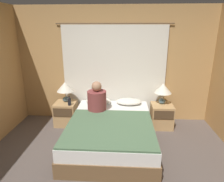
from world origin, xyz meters
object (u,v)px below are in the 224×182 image
(nightstand_right, at_px, (162,116))
(beer_bottle_on_left_stand, at_px, (69,102))
(bed, at_px, (111,132))
(pillow_right, at_px, (129,102))
(person_left_in_bed, at_px, (97,99))
(pillow_left, at_px, (98,101))
(nightstand_left, at_px, (66,113))
(lamp_left, at_px, (65,88))
(lamp_right, at_px, (163,89))

(nightstand_right, relative_size, beer_bottle_on_left_stand, 2.48)
(bed, bearing_deg, nightstand_right, 34.19)
(pillow_right, xyz_separation_m, person_left_in_bed, (-0.63, -0.38, 0.18))
(pillow_left, bearing_deg, beer_bottle_on_left_stand, -158.66)
(nightstand_left, relative_size, beer_bottle_on_left_stand, 2.48)
(nightstand_right, height_order, pillow_right, pillow_right)
(lamp_left, relative_size, pillow_right, 0.81)
(nightstand_left, distance_m, lamp_right, 2.15)
(pillow_left, relative_size, beer_bottle_on_left_stand, 2.70)
(lamp_left, relative_size, person_left_in_bed, 0.74)
(pillow_left, bearing_deg, lamp_left, -179.05)
(nightstand_right, xyz_separation_m, lamp_left, (-2.07, 0.08, 0.57))
(nightstand_left, xyz_separation_m, beer_bottle_on_left_stand, (0.13, -0.13, 0.33))
(bed, relative_size, person_left_in_bed, 3.34)
(pillow_right, distance_m, beer_bottle_on_left_stand, 1.25)
(lamp_right, bearing_deg, nightstand_right, -90.00)
(nightstand_right, relative_size, person_left_in_bed, 0.84)
(beer_bottle_on_left_stand, bearing_deg, lamp_right, 6.24)
(bed, height_order, person_left_in_bed, person_left_in_bed)
(bed, xyz_separation_m, nightstand_right, (1.04, 0.70, 0.02))
(pillow_right, bearing_deg, lamp_left, -179.51)
(pillow_right, xyz_separation_m, beer_bottle_on_left_stand, (-1.23, -0.22, 0.05))
(pillow_left, distance_m, person_left_in_bed, 0.42)
(beer_bottle_on_left_stand, bearing_deg, pillow_left, 21.34)
(lamp_left, distance_m, beer_bottle_on_left_stand, 0.35)
(lamp_right, distance_m, pillow_right, 0.77)
(bed, xyz_separation_m, pillow_left, (-0.33, 0.79, 0.30))
(bed, height_order, nightstand_right, nightstand_right)
(lamp_right, bearing_deg, pillow_left, 179.51)
(lamp_left, relative_size, pillow_left, 0.81)
(nightstand_left, relative_size, lamp_right, 1.14)
(pillow_right, bearing_deg, lamp_right, -0.95)
(lamp_left, height_order, lamp_right, same)
(person_left_in_bed, bearing_deg, lamp_left, 153.05)
(bed, xyz_separation_m, lamp_left, (-1.04, 0.78, 0.59))
(lamp_left, bearing_deg, beer_bottle_on_left_stand, -57.85)
(bed, bearing_deg, beer_bottle_on_left_stand, 147.76)
(nightstand_right, height_order, pillow_left, pillow_left)
(nightstand_left, height_order, lamp_right, lamp_right)
(person_left_in_bed, bearing_deg, nightstand_left, 158.07)
(pillow_left, xyz_separation_m, person_left_in_bed, (0.03, -0.38, 0.18))
(bed, height_order, beer_bottle_on_left_stand, beer_bottle_on_left_stand)
(beer_bottle_on_left_stand, bearing_deg, person_left_in_bed, -14.97)
(lamp_right, xyz_separation_m, pillow_right, (-0.71, 0.01, -0.29))
(nightstand_left, height_order, lamp_left, lamp_left)
(lamp_right, height_order, pillow_left, lamp_right)
(lamp_left, height_order, pillow_right, lamp_left)
(nightstand_left, height_order, pillow_right, pillow_right)
(bed, xyz_separation_m, nightstand_left, (-1.04, 0.70, 0.02))
(nightstand_left, bearing_deg, lamp_right, 2.14)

